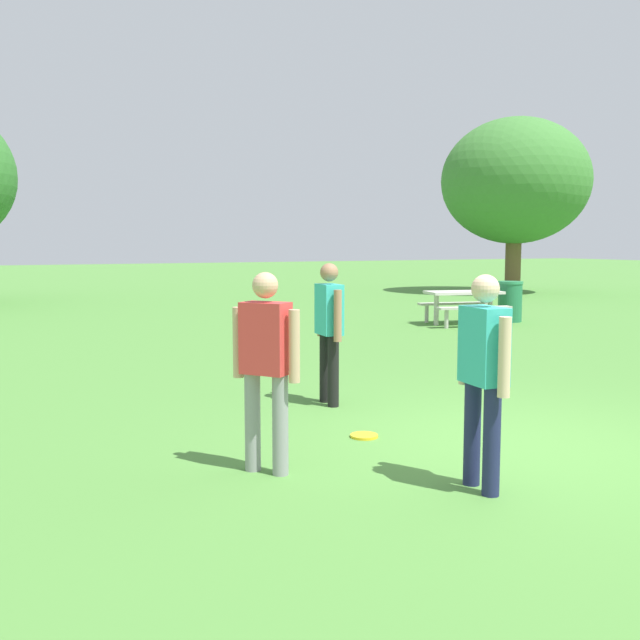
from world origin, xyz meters
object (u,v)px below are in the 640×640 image
frisbee (364,436)px  picnic_table_near (464,300)px  person_bystander (266,359)px  tree_far_right (515,181)px  person_thrower (329,324)px  trash_can_further_along (510,301)px  person_catcher (483,368)px

frisbee → picnic_table_near: bearing=47.2°
person_bystander → tree_far_right: tree_far_right is taller
frisbee → tree_far_right: size_ratio=0.04×
person_thrower → trash_can_further_along: size_ratio=1.71×
frisbee → trash_can_further_along: 11.08m
person_thrower → trash_can_further_along: 9.90m
tree_far_right → trash_can_further_along: bearing=-131.5°
person_thrower → person_catcher: (-0.30, -3.13, 0.00)m
person_thrower → frisbee: bearing=-103.7°
person_catcher → person_thrower: bearing=84.6°
person_thrower → person_catcher: size_ratio=1.00×
trash_can_further_along → tree_far_right: bearing=48.5°
trash_can_further_along → tree_far_right: size_ratio=0.15×
person_thrower → person_bystander: bearing=-128.5°
frisbee → picnic_table_near: size_ratio=0.14×
person_thrower → picnic_table_near: 8.81m
person_catcher → tree_far_right: (14.98, 16.82, 3.17)m
frisbee → trash_can_further_along: size_ratio=0.28×
picnic_table_near → person_catcher: bearing=-126.8°
person_thrower → tree_far_right: size_ratio=0.25×
person_bystander → tree_far_right: 22.85m
person_catcher → trash_can_further_along: 12.25m
picnic_table_near → tree_far_right: tree_far_right is taller
person_catcher → tree_far_right: 22.75m
person_thrower → tree_far_right: tree_far_right is taller
picnic_table_near → person_thrower: bearing=-137.5°
person_thrower → trash_can_further_along: person_thrower is taller
tree_far_right → person_thrower: bearing=-137.0°
person_bystander → tree_far_right: (16.29, 15.71, 3.17)m
frisbee → tree_far_right: bearing=45.2°
person_bystander → frisbee: size_ratio=6.07×
person_catcher → trash_can_further_along: bearing=48.1°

